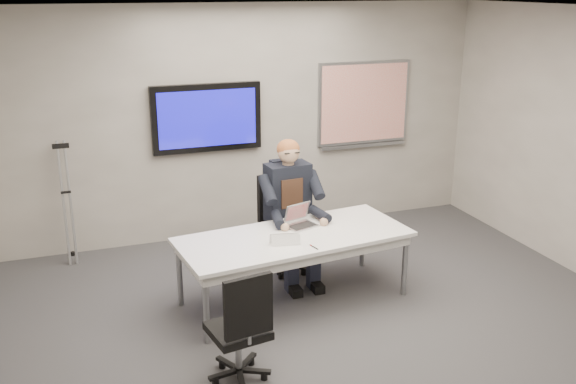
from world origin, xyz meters
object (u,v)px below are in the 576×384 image
object	(u,v)px
office_chair_near	(241,347)
laptop	(300,220)
office_chair_far	(284,240)
conference_table	(294,243)
seated_person	(294,226)

from	to	relation	value
office_chair_near	laptop	bearing A→B (deg)	-135.46
office_chair_far	conference_table	bearing A→B (deg)	-119.62
office_chair_far	seated_person	distance (m)	0.38
office_chair_far	laptop	size ratio (longest dim) A/B	2.96
office_chair_far	laptop	world-z (taller)	office_chair_far
office_chair_far	laptop	distance (m)	0.64
office_chair_near	laptop	size ratio (longest dim) A/B	2.70
seated_person	conference_table	bearing A→B (deg)	-115.19
conference_table	office_chair_near	distance (m)	1.47
conference_table	office_chair_near	xyz separation A→B (m)	(-0.87, -1.15, -0.31)
office_chair_near	seated_person	size ratio (longest dim) A/B	0.65
conference_table	office_chair_far	bearing A→B (deg)	71.74
conference_table	office_chair_near	size ratio (longest dim) A/B	2.40
office_chair_far	seated_person	size ratio (longest dim) A/B	0.72
office_chair_far	laptop	xyz separation A→B (m)	(-0.00, -0.49, 0.41)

